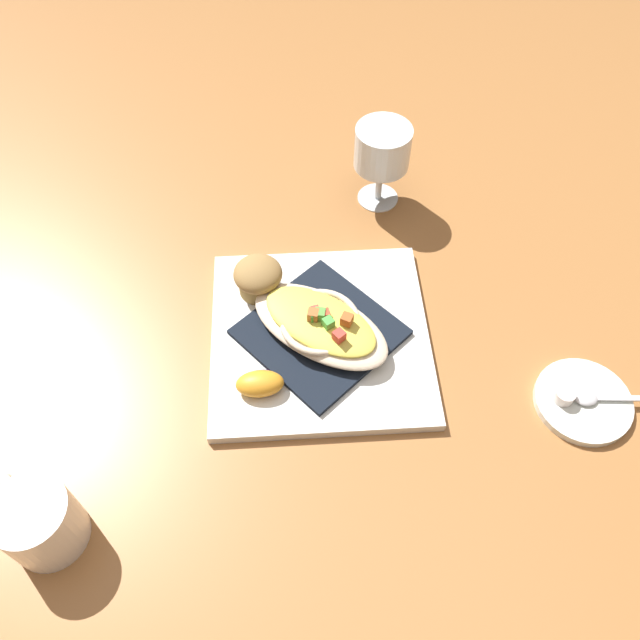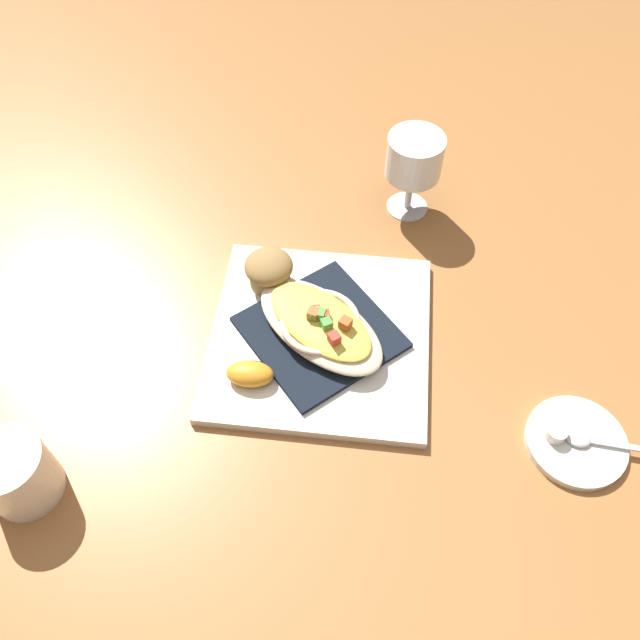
{
  "view_description": "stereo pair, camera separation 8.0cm",
  "coord_description": "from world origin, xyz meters",
  "views": [
    {
      "loc": [
        0.46,
        -0.04,
        0.7
      ],
      "look_at": [
        0.0,
        0.0,
        0.04
      ],
      "focal_mm": 36.41,
      "sensor_mm": 36.0,
      "label": 1
    },
    {
      "loc": [
        0.46,
        0.04,
        0.7
      ],
      "look_at": [
        0.0,
        0.0,
        0.04
      ],
      "focal_mm": 36.41,
      "sensor_mm": 36.0,
      "label": 2
    }
  ],
  "objects": [
    {
      "name": "coffee_mug",
      "position": [
        0.22,
        -0.31,
        0.04
      ],
      "size": [
        0.1,
        0.09,
        0.08
      ],
      "color": "white",
      "rests_on": "ground_plane"
    },
    {
      "name": "ground_plane",
      "position": [
        0.0,
        0.0,
        0.0
      ],
      "size": [
        2.6,
        2.6,
        0.0
      ],
      "primitive_type": "plane",
      "color": "#A26938"
    },
    {
      "name": "folded_napkin",
      "position": [
        0.0,
        0.0,
        0.02
      ],
      "size": [
        0.24,
        0.24,
        0.01
      ],
      "primitive_type": "cube",
      "rotation": [
        0.0,
        0.0,
        0.69
      ],
      "color": "black",
      "rests_on": "square_plate"
    },
    {
      "name": "spoon",
      "position": [
        0.12,
        0.31,
        0.01
      ],
      "size": [
        0.03,
        0.09,
        0.01
      ],
      "color": "silver",
      "rests_on": "creamer_saucer"
    },
    {
      "name": "square_plate",
      "position": [
        0.0,
        0.0,
        0.01
      ],
      "size": [
        0.28,
        0.28,
        0.01
      ],
      "primitive_type": "cube",
      "rotation": [
        0.0,
        0.0,
        -0.03
      ],
      "color": "white",
      "rests_on": "ground_plane"
    },
    {
      "name": "orange_garnish",
      "position": [
        0.07,
        -0.08,
        0.03
      ],
      "size": [
        0.04,
        0.06,
        0.03
      ],
      "color": "#4B285A",
      "rests_on": "square_plate"
    },
    {
      "name": "muffin",
      "position": [
        -0.08,
        -0.07,
        0.04
      ],
      "size": [
        0.06,
        0.06,
        0.05
      ],
      "color": "olive",
      "rests_on": "square_plate"
    },
    {
      "name": "creamer_cup_0",
      "position": [
        0.12,
        0.28,
        0.02
      ],
      "size": [
        0.02,
        0.02,
        0.02
      ],
      "primitive_type": "cylinder",
      "color": "white",
      "rests_on": "creamer_saucer"
    },
    {
      "name": "gratin_dish",
      "position": [
        0.0,
        0.0,
        0.04
      ],
      "size": [
        0.19,
        0.21,
        0.04
      ],
      "color": "beige",
      "rests_on": "folded_napkin"
    },
    {
      "name": "stemmed_glass",
      "position": [
        -0.25,
        0.11,
        0.09
      ],
      "size": [
        0.08,
        0.08,
        0.13
      ],
      "color": "white",
      "rests_on": "ground_plane"
    },
    {
      "name": "creamer_saucer",
      "position": [
        0.12,
        0.31,
        0.01
      ],
      "size": [
        0.12,
        0.12,
        0.01
      ],
      "primitive_type": "cylinder",
      "color": "white",
      "rests_on": "ground_plane"
    }
  ]
}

